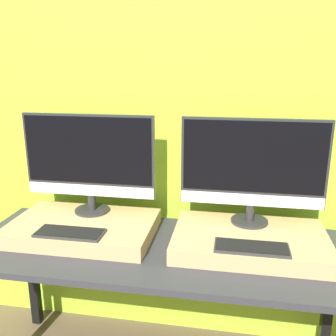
{
  "coord_description": "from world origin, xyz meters",
  "views": [
    {
      "loc": [
        0.3,
        -1.21,
        1.56
      ],
      "look_at": [
        0.0,
        0.52,
        1.06
      ],
      "focal_mm": 40.0,
      "sensor_mm": 36.0,
      "label": 1
    }
  ],
  "objects_px": {
    "monitor_right": "(253,166)",
    "monitor_left": "(89,159)",
    "keyboard_left": "(70,233)",
    "keyboard_right": "(252,247)"
  },
  "relations": [
    {
      "from": "keyboard_left",
      "to": "monitor_left",
      "type": "bearing_deg",
      "value": 90.0
    },
    {
      "from": "monitor_left",
      "to": "keyboard_left",
      "type": "height_order",
      "value": "monitor_left"
    },
    {
      "from": "keyboard_left",
      "to": "keyboard_right",
      "type": "xyz_separation_m",
      "value": [
        0.81,
        0.0,
        0.0
      ]
    },
    {
      "from": "monitor_left",
      "to": "keyboard_right",
      "type": "xyz_separation_m",
      "value": [
        0.81,
        -0.28,
        -0.28
      ]
    },
    {
      "from": "monitor_right",
      "to": "keyboard_right",
      "type": "bearing_deg",
      "value": -90.0
    },
    {
      "from": "monitor_left",
      "to": "keyboard_left",
      "type": "bearing_deg",
      "value": -90.0
    },
    {
      "from": "monitor_left",
      "to": "keyboard_left",
      "type": "distance_m",
      "value": 0.39
    },
    {
      "from": "monitor_right",
      "to": "monitor_left",
      "type": "bearing_deg",
      "value": 180.0
    },
    {
      "from": "monitor_left",
      "to": "keyboard_right",
      "type": "bearing_deg",
      "value": -18.92
    },
    {
      "from": "keyboard_left",
      "to": "monitor_right",
      "type": "xyz_separation_m",
      "value": [
        0.81,
        0.28,
        0.28
      ]
    }
  ]
}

